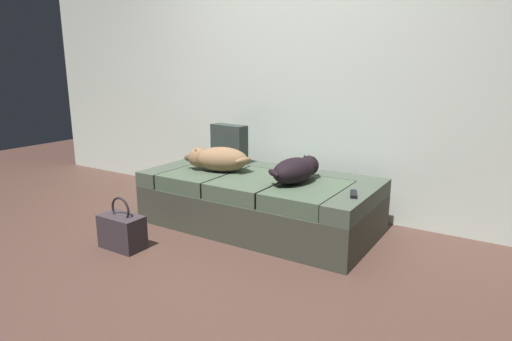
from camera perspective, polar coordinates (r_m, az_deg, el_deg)
ground_plane at (r=2.86m, az=-10.14°, el=-12.98°), size 10.00×10.00×0.00m
back_wall at (r=3.91m, az=5.71°, el=15.48°), size 6.40×0.10×2.80m
couch at (r=3.50m, az=0.45°, el=-4.01°), size 1.83×0.89×0.42m
dog_tan at (r=3.58m, az=-5.03°, el=1.53°), size 0.57×0.37×0.20m
dog_dark at (r=3.24m, az=5.32°, el=0.11°), size 0.29×0.55×0.19m
tv_remote at (r=2.98m, az=12.64°, el=-3.02°), size 0.09×0.16×0.02m
throw_pillow at (r=3.86m, az=-3.54°, el=3.49°), size 0.35×0.16×0.34m
handbag at (r=3.26m, az=-17.11°, el=-7.57°), size 0.32×0.18×0.38m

